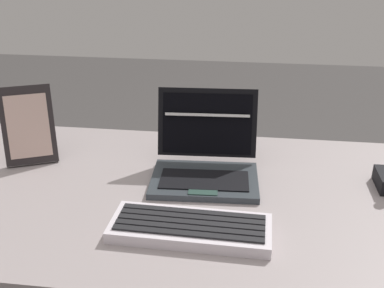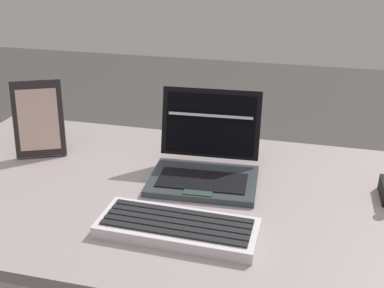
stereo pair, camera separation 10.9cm
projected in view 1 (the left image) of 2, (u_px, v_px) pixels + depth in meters
desk at (223, 227)px, 1.09m from camera, size 1.50×0.68×0.71m
laptop_front at (205, 162)px, 1.11m from camera, size 0.26×0.23×0.19m
external_keyboard at (190, 228)px, 0.91m from camera, size 0.32×0.13×0.03m
photo_frame at (28, 126)px, 1.17m from camera, size 0.14×0.11×0.20m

